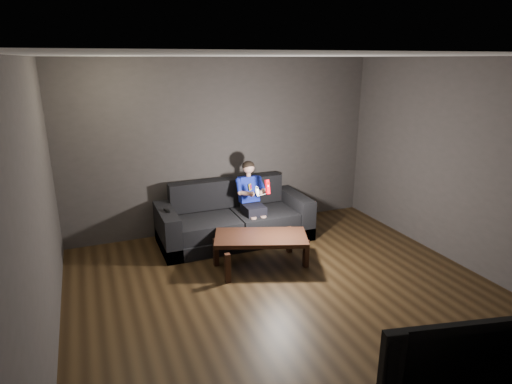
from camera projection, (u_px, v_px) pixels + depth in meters
name	position (u px, v px, depth m)	size (l,w,h in m)	color
floor	(295.00, 301.00, 4.93)	(5.00, 5.00, 0.00)	black
back_wall	(225.00, 146.00, 6.74)	(5.00, 0.04, 2.70)	#34302E
front_wall	(511.00, 313.00, 2.32)	(5.00, 0.04, 2.70)	#34302E
left_wall	(36.00, 221.00, 3.63)	(0.04, 5.00, 2.70)	#34302E
right_wall	(473.00, 167.00, 5.43)	(0.04, 5.00, 2.70)	#34302E
ceiling	(302.00, 56.00, 4.13)	(5.00, 5.00, 0.02)	beige
sofa	(234.00, 222.00, 6.54)	(2.27, 0.98, 0.88)	black
child	(251.00, 194.00, 6.44)	(0.44, 0.54, 1.09)	black
wii_remote_red	(268.00, 187.00, 6.04)	(0.06, 0.09, 0.21)	red
nunchuk_white	(257.00, 191.00, 6.00)	(0.08, 0.10, 0.15)	white
wii_remote_black	(167.00, 211.00, 5.99)	(0.07, 0.15, 0.03)	black
coffee_table	(261.00, 240.00, 5.65)	(1.34, 0.99, 0.44)	black
tv	(461.00, 359.00, 2.65)	(1.19, 0.16, 0.69)	black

